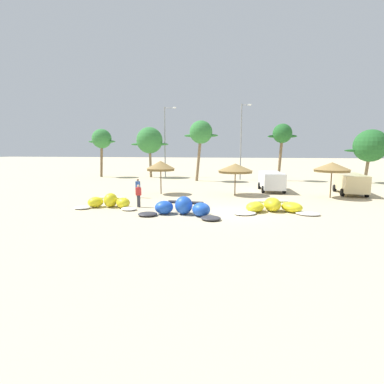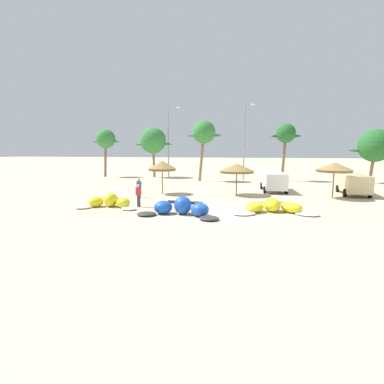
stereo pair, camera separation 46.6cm
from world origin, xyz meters
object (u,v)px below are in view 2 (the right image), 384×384
object	(u,v)px
beach_umbrella_middle	(237,168)
beach_umbrella_near_palms	(334,167)
kite_left	(181,208)
palm_leftmost	(106,139)
beach_umbrella_near_van	(162,166)
palm_left_of_gap	(204,133)
palm_center_right	(375,146)
parked_van	(353,183)
palm_center_left	(286,135)
lamppost_west_center	(245,139)
kite_far_left	(110,202)
kite_left_of_center	(273,207)
person_by_umbrellas	(139,188)
parked_car_second	(273,180)
palm_left	(153,141)
lamppost_west	(169,139)
person_near_kites	(139,196)

from	to	relation	value
beach_umbrella_middle	beach_umbrella_near_palms	distance (m)	8.04
kite_left	palm_leftmost	bearing A→B (deg)	125.87
beach_umbrella_near_van	palm_left_of_gap	size ratio (longest dim) A/B	0.39
beach_umbrella_near_van	palm_center_right	world-z (taller)	palm_center_right
parked_van	palm_center_left	bearing A→B (deg)	113.05
palm_center_left	beach_umbrella_middle	bearing A→B (deg)	-111.57
beach_umbrella_near_palms	palm_center_right	xyz separation A→B (m)	(7.63, 12.94, 1.88)
beach_umbrella_near_palms	lamppost_west_center	distance (m)	16.44
kite_far_left	kite_left_of_center	xyz separation A→B (m)	(11.25, 0.48, -0.03)
person_by_umbrellas	palm_left_of_gap	world-z (taller)	palm_left_of_gap
palm_leftmost	parked_car_second	bearing A→B (deg)	-25.75
palm_leftmost	palm_left	world-z (taller)	palm_left
kite_left	palm_left_of_gap	distance (m)	21.42
beach_umbrella_near_van	palm_leftmost	bearing A→B (deg)	131.23
beach_umbrella_middle	palm_left	world-z (taller)	palm_left
palm_left_of_gap	lamppost_west	bearing A→B (deg)	139.69
kite_left_of_center	parked_car_second	bearing A→B (deg)	86.30
beach_umbrella_middle	kite_far_left	bearing A→B (deg)	-138.05
palm_center_right	palm_center_left	bearing A→B (deg)	173.18
kite_left	beach_umbrella_middle	world-z (taller)	beach_umbrella_middle
kite_left	parked_van	xyz separation A→B (m)	(13.29, 11.45, 0.66)
palm_left	kite_far_left	bearing A→B (deg)	-78.99
kite_left_of_center	beach_umbrella_near_palms	bearing A→B (deg)	52.48
kite_far_left	lamppost_west	size ratio (longest dim) A/B	0.46
kite_far_left	palm_center_right	bearing A→B (deg)	40.02
kite_left	person_near_kites	world-z (taller)	person_near_kites
person_by_umbrellas	lamppost_west_center	world-z (taller)	lamppost_west_center
beach_umbrella_middle	palm_left	distance (m)	20.36
beach_umbrella_near_van	palm_center_right	bearing A→B (deg)	30.56
kite_left	beach_umbrella_near_palms	size ratio (longest dim) A/B	1.81
parked_van	beach_umbrella_near_van	bearing A→B (deg)	-170.20
parked_van	palm_leftmost	xyz separation A→B (m)	(-30.41, 12.21, 4.45)
palm_left	palm_leftmost	bearing A→B (deg)	-173.41
beach_umbrella_near_van	beach_umbrella_near_palms	world-z (taller)	beach_umbrella_near_van
parked_car_second	person_by_umbrellas	bearing A→B (deg)	-150.94
parked_car_second	person_near_kites	bearing A→B (deg)	-133.83
kite_left_of_center	beach_umbrella_near_palms	size ratio (longest dim) A/B	1.86
kite_far_left	person_near_kites	distance (m)	2.10
parked_car_second	person_by_umbrellas	distance (m)	13.12
beach_umbrella_near_palms	lamppost_west_center	xyz separation A→B (m)	(-7.74, 14.21, 2.89)
person_by_umbrellas	palm_leftmost	world-z (taller)	palm_leftmost
parked_van	lamppost_west	size ratio (longest dim) A/B	0.50
parked_van	person_by_umbrellas	world-z (taller)	parked_van
palm_center_left	person_near_kites	bearing A→B (deg)	-119.79
palm_left_of_gap	palm_center_left	world-z (taller)	palm_left_of_gap
beach_umbrella_near_palms	palm_center_left	world-z (taller)	palm_center_left
kite_left	palm_leftmost	size ratio (longest dim) A/B	0.77
beach_umbrella_near_van	parked_car_second	world-z (taller)	beach_umbrella_near_van
kite_left_of_center	person_by_umbrellas	distance (m)	11.54
beach_umbrella_near_van	palm_center_left	distance (m)	19.22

